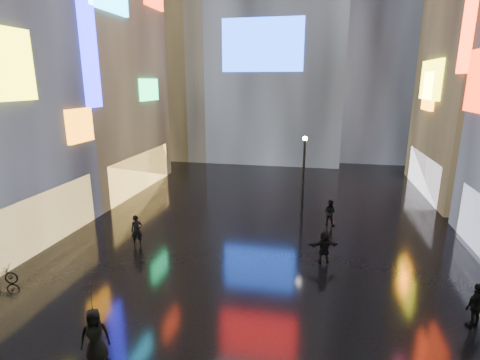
# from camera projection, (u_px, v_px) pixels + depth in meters

# --- Properties ---
(ground) EXTENTS (140.00, 140.00, 0.00)m
(ground) POSITION_uv_depth(u_px,v_px,m) (267.00, 227.00, 22.70)
(ground) COLOR black
(ground) RESTS_ON ground
(building_left_far) EXTENTS (10.28, 12.00, 22.00)m
(building_left_far) POSITION_uv_depth(u_px,v_px,m) (74.00, 49.00, 28.76)
(building_left_far) COLOR black
(building_left_far) RESTS_ON ground
(tower_flank_right) EXTENTS (12.00, 12.00, 34.00)m
(tower_flank_right) POSITION_uv_depth(u_px,v_px,m) (383.00, 3.00, 41.21)
(tower_flank_right) COLOR black
(tower_flank_right) RESTS_ON ground
(tower_flank_left) EXTENTS (10.00, 10.00, 26.00)m
(tower_flank_left) POSITION_uv_depth(u_px,v_px,m) (174.00, 42.00, 43.00)
(tower_flank_left) COLOR black
(tower_flank_left) RESTS_ON ground
(lamp_far) EXTENTS (0.30, 0.30, 5.20)m
(lamp_far) POSITION_uv_depth(u_px,v_px,m) (304.00, 171.00, 24.21)
(lamp_far) COLOR black
(lamp_far) RESTS_ON ground
(pedestrian_3) EXTENTS (1.06, 0.89, 1.70)m
(pedestrian_3) POSITION_uv_depth(u_px,v_px,m) (476.00, 306.00, 13.24)
(pedestrian_3) COLOR black
(pedestrian_3) RESTS_ON ground
(pedestrian_4) EXTENTS (1.04, 0.91, 1.79)m
(pedestrian_4) POSITION_uv_depth(u_px,v_px,m) (95.00, 336.00, 11.60)
(pedestrian_4) COLOR black
(pedestrian_4) RESTS_ON ground
(pedestrian_5) EXTENTS (1.58, 0.88, 1.62)m
(pedestrian_5) POSITION_uv_depth(u_px,v_px,m) (324.00, 247.00, 18.03)
(pedestrian_5) COLOR black
(pedestrian_5) RESTS_ON ground
(pedestrian_6) EXTENTS (0.74, 0.68, 1.69)m
(pedestrian_6) POSITION_uv_depth(u_px,v_px,m) (137.00, 231.00, 19.92)
(pedestrian_6) COLOR black
(pedestrian_6) RESTS_ON ground
(pedestrian_7) EXTENTS (0.94, 0.85, 1.59)m
(pedestrian_7) POSITION_uv_depth(u_px,v_px,m) (330.00, 212.00, 22.87)
(pedestrian_7) COLOR black
(pedestrian_7) RESTS_ON ground
(umbrella_2) EXTENTS (0.95, 0.97, 0.86)m
(umbrella_2) POSITION_uv_depth(u_px,v_px,m) (91.00, 298.00, 11.26)
(umbrella_2) COLOR black
(umbrella_2) RESTS_ON pedestrian_4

